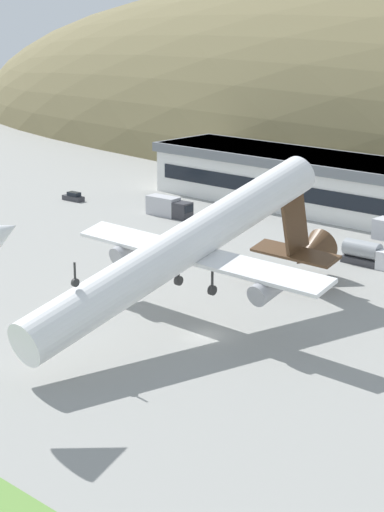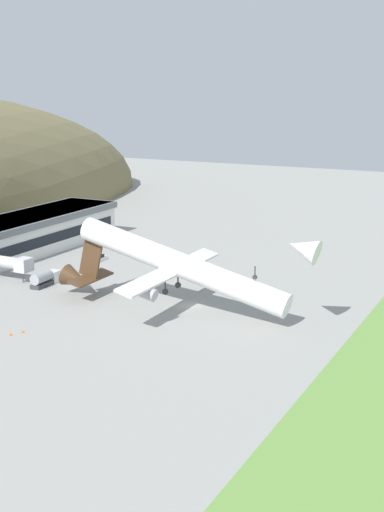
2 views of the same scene
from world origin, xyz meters
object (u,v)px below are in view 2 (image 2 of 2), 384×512
object	(u,v)px
traffic_cone_1	(10,334)
traffic_cone_0	(23,331)
cargo_airplane	(177,266)
box_truck	(45,278)
jetway_0	(10,263)
service_car_1	(100,258)

from	to	relation	value
traffic_cone_1	traffic_cone_0	bearing A→B (deg)	-26.32
cargo_airplane	box_truck	size ratio (longest dim) A/B	6.64
traffic_cone_0	traffic_cone_1	world-z (taller)	same
jetway_0	cargo_airplane	distance (m)	42.21
cargo_airplane	service_car_1	distance (m)	43.78
service_car_1	box_truck	world-z (taller)	box_truck
jetway_0	service_car_1	bearing A→B (deg)	-17.18
traffic_cone_0	traffic_cone_1	bearing A→B (deg)	153.68
traffic_cone_0	service_car_1	bearing A→B (deg)	19.15
jetway_0	box_truck	bearing A→B (deg)	-86.90
box_truck	traffic_cone_0	world-z (taller)	box_truck
jetway_0	box_truck	xyz separation A→B (m)	(0.49, -8.98, -2.47)
service_car_1	traffic_cone_1	size ratio (longest dim) A/B	7.70
service_car_1	traffic_cone_1	xyz separation A→B (m)	(-50.24, -15.78, -0.36)
service_car_1	cargo_airplane	bearing A→B (deg)	-126.35
cargo_airplane	traffic_cone_0	distance (m)	30.14
cargo_airplane	box_truck	xyz separation A→B (m)	(2.59, 32.92, -7.15)
box_truck	traffic_cone_1	xyz separation A→B (m)	(-27.32, -14.04, -1.24)
cargo_airplane	service_car_1	size ratio (longest dim) A/B	11.94
service_car_1	box_truck	bearing A→B (deg)	-175.65
cargo_airplane	traffic_cone_1	world-z (taller)	cargo_airplane
jetway_0	box_truck	distance (m)	9.33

